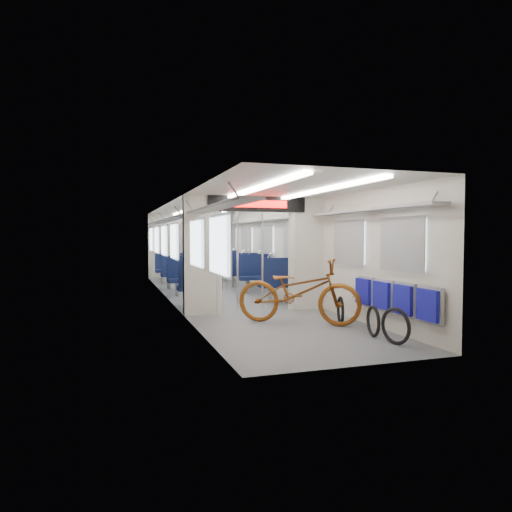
% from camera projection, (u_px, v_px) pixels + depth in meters
% --- Properties ---
extents(carriage, '(12.00, 12.02, 2.31)m').
position_uv_depth(carriage, '(233.00, 237.00, 10.72)').
color(carriage, '#515456').
rests_on(carriage, ground).
extents(bicycle, '(2.19, 1.85, 1.13)m').
position_uv_depth(bicycle, '(298.00, 291.00, 7.87)').
color(bicycle, brown).
rests_on(bicycle, ground).
extents(flip_bench, '(0.12, 2.10, 0.51)m').
position_uv_depth(flip_bench, '(394.00, 297.00, 6.99)').
color(flip_bench, gray).
rests_on(flip_bench, carriage).
extents(bike_hoop_a, '(0.16, 0.53, 0.53)m').
position_uv_depth(bike_hoop_a, '(396.00, 328.00, 6.37)').
color(bike_hoop_a, black).
rests_on(bike_hoop_a, ground).
extents(bike_hoop_b, '(0.14, 0.48, 0.48)m').
position_uv_depth(bike_hoop_b, '(373.00, 323.00, 6.86)').
color(bike_hoop_b, black).
rests_on(bike_hoop_b, ground).
extents(bike_hoop_c, '(0.20, 0.48, 0.49)m').
position_uv_depth(bike_hoop_c, '(340.00, 312.00, 7.82)').
color(bike_hoop_c, black).
rests_on(bike_hoop_c, ground).
extents(seat_bay_near_left, '(0.94, 2.20, 1.14)m').
position_uv_depth(seat_bay_near_left, '(192.00, 277.00, 10.72)').
color(seat_bay_near_left, '#0C1335').
rests_on(seat_bay_near_left, ground).
extents(seat_bay_near_right, '(0.94, 2.23, 1.15)m').
position_uv_depth(seat_bay_near_right, '(267.00, 274.00, 11.34)').
color(seat_bay_near_right, '#0C1335').
rests_on(seat_bay_near_right, ground).
extents(seat_bay_far_left, '(0.89, 1.96, 1.06)m').
position_uv_depth(seat_bay_far_left, '(173.00, 268.00, 13.93)').
color(seat_bay_far_left, '#0C1335').
rests_on(seat_bay_far_left, ground).
extents(seat_bay_far_right, '(0.94, 2.20, 1.14)m').
position_uv_depth(seat_bay_far_right, '(233.00, 266.00, 14.37)').
color(seat_bay_far_right, '#0C1335').
rests_on(seat_bay_far_right, ground).
extents(stanchion_near_left, '(0.05, 0.05, 2.30)m').
position_uv_depth(stanchion_near_left, '(238.00, 254.00, 9.52)').
color(stanchion_near_left, silver).
rests_on(stanchion_near_left, ground).
extents(stanchion_near_right, '(0.04, 0.04, 2.30)m').
position_uv_depth(stanchion_near_right, '(262.00, 254.00, 9.48)').
color(stanchion_near_right, silver).
rests_on(stanchion_near_right, ground).
extents(stanchion_far_left, '(0.05, 0.05, 2.30)m').
position_uv_depth(stanchion_far_left, '(205.00, 249.00, 12.55)').
color(stanchion_far_left, silver).
rests_on(stanchion_far_left, ground).
extents(stanchion_far_right, '(0.04, 0.04, 2.30)m').
position_uv_depth(stanchion_far_right, '(227.00, 249.00, 12.63)').
color(stanchion_far_right, silver).
rests_on(stanchion_far_right, ground).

